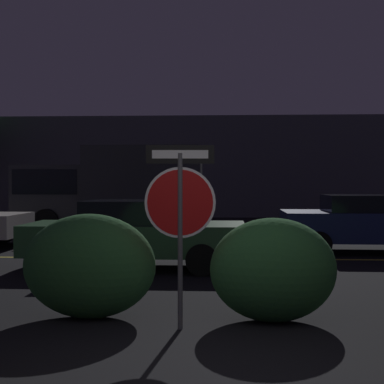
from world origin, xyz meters
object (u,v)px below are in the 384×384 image
(hedge_bush_2, at_px, (273,270))
(passing_car_2, at_px, (135,234))
(hedge_bush_1, at_px, (89,266))
(delivery_truck, at_px, (110,186))
(passing_car_3, at_px, (361,223))
(stop_sign, at_px, (180,202))

(hedge_bush_2, height_order, passing_car_2, passing_car_2)
(hedge_bush_2, bearing_deg, hedge_bush_1, 178.46)
(hedge_bush_2, distance_m, delivery_truck, 12.72)
(hedge_bush_2, xyz_separation_m, passing_car_2, (-2.38, 4.02, 0.04))
(passing_car_3, bearing_deg, stop_sign, -28.14)
(stop_sign, relative_size, hedge_bush_2, 1.39)
(delivery_truck, bearing_deg, passing_car_3, -125.38)
(stop_sign, height_order, hedge_bush_2, stop_sign)
(stop_sign, bearing_deg, passing_car_3, 57.76)
(delivery_truck, bearing_deg, passing_car_2, -165.17)
(stop_sign, height_order, passing_car_2, stop_sign)
(delivery_truck, bearing_deg, hedge_bush_1, -169.90)
(hedge_bush_1, bearing_deg, hedge_bush_2, -1.54)
(hedge_bush_2, relative_size, passing_car_2, 0.35)
(hedge_bush_2, xyz_separation_m, delivery_truck, (-4.49, 11.86, 0.92))
(passing_car_3, height_order, delivery_truck, delivery_truck)
(passing_car_3, bearing_deg, delivery_truck, -124.03)
(hedge_bush_2, relative_size, passing_car_3, 0.40)
(passing_car_2, xyz_separation_m, passing_car_3, (5.22, 2.69, 0.03))
(hedge_bush_1, distance_m, passing_car_2, 3.95)
(passing_car_2, height_order, delivery_truck, delivery_truck)
(hedge_bush_1, bearing_deg, passing_car_3, 52.05)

